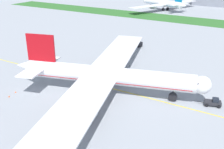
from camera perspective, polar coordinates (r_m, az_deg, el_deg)
The scene contains 9 objects.
ground_plane at distance 83.47m, azimuth -2.35°, elevation -2.63°, with size 600.00×600.00×0.00m, color #9399A0.
apron_taxi_line at distance 84.16m, azimuth -2.00°, elevation -2.40°, with size 280.00×0.36×0.01m, color yellow.
grass_median_strip at distance 184.52m, azimuth 17.67°, elevation 10.47°, with size 320.00×24.00×0.10m, color #2D6628.
airliner_foreground at distance 77.50m, azimuth -1.48°, elevation -0.22°, with size 55.22×90.78×16.20m.
pushback_tug at distance 77.49m, azimuth 20.28°, elevation -5.42°, with size 6.23×3.64×2.15m.
traffic_cone_near_nose at distance 84.69m, azimuth -19.43°, elevation -3.39°, with size 0.36×0.36×0.58m.
traffic_cone_port_wing at distance 82.67m, azimuth -20.62°, elevation -4.22°, with size 0.36×0.36×0.58m.
service_truck_baggage_loader at distance 124.18m, azimuth 5.00°, elevation 6.63°, with size 6.06×3.49×2.87m.
parked_airliner_far_left at distance 220.03m, azimuth 10.69°, elevation 14.32°, with size 41.03×65.39×15.55m.
Camera 1 is at (41.85, -62.85, 35.56)m, focal length 44.01 mm.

